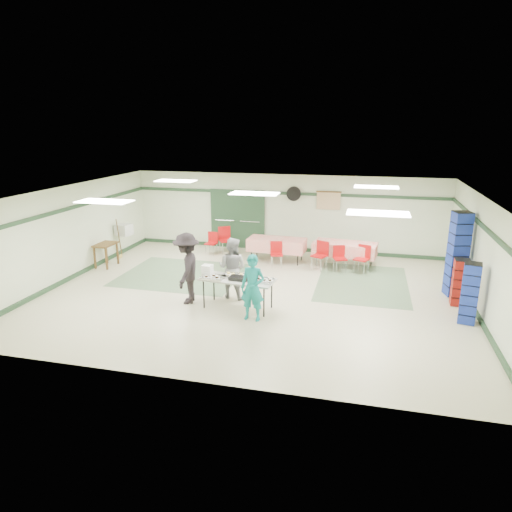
% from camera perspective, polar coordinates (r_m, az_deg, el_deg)
% --- Properties ---
extents(floor, '(11.00, 11.00, 0.00)m').
position_cam_1_polar(floor, '(12.28, -0.19, -4.65)').
color(floor, beige).
rests_on(floor, ground).
extents(ceiling, '(11.00, 11.00, 0.00)m').
position_cam_1_polar(ceiling, '(11.60, -0.21, 7.92)').
color(ceiling, silver).
rests_on(ceiling, wall_back).
extents(wall_back, '(11.00, 0.00, 11.00)m').
position_cam_1_polar(wall_back, '(16.16, 3.66, 5.39)').
color(wall_back, beige).
rests_on(wall_back, floor).
extents(wall_front, '(11.00, 0.00, 11.00)m').
position_cam_1_polar(wall_front, '(7.80, -8.25, -6.73)').
color(wall_front, beige).
rests_on(wall_front, floor).
extents(wall_left, '(0.00, 9.00, 9.00)m').
position_cam_1_polar(wall_left, '(14.19, -22.32, 2.69)').
color(wall_left, beige).
rests_on(wall_left, floor).
extents(wall_right, '(0.00, 9.00, 9.00)m').
position_cam_1_polar(wall_right, '(11.86, 26.56, -0.30)').
color(wall_right, beige).
rests_on(wall_right, floor).
extents(trim_back, '(11.00, 0.06, 0.10)m').
position_cam_1_polar(trim_back, '(16.02, 3.69, 7.83)').
color(trim_back, '#213D26').
rests_on(trim_back, wall_back).
extents(baseboard_back, '(11.00, 0.06, 0.12)m').
position_cam_1_polar(baseboard_back, '(16.42, 3.57, 0.94)').
color(baseboard_back, '#213D26').
rests_on(baseboard_back, floor).
extents(trim_left, '(0.06, 9.00, 0.10)m').
position_cam_1_polar(trim_left, '(14.05, -22.52, 5.46)').
color(trim_left, '#213D26').
rests_on(trim_left, wall_back).
extents(baseboard_left, '(0.06, 9.00, 0.12)m').
position_cam_1_polar(baseboard_left, '(14.51, -21.68, -2.27)').
color(baseboard_left, '#213D26').
rests_on(baseboard_left, floor).
extents(trim_right, '(0.06, 9.00, 0.10)m').
position_cam_1_polar(trim_right, '(11.69, 26.84, 3.00)').
color(trim_right, '#213D26').
rests_on(trim_right, wall_back).
extents(baseboard_right, '(0.06, 9.00, 0.12)m').
position_cam_1_polar(baseboard_right, '(12.24, 25.66, -6.09)').
color(baseboard_right, '#213D26').
rests_on(baseboard_right, floor).
extents(green_patch_a, '(3.50, 3.00, 0.01)m').
position_cam_1_polar(green_patch_a, '(13.93, -9.23, -2.29)').
color(green_patch_a, slate).
rests_on(green_patch_a, floor).
extents(green_patch_b, '(2.50, 3.50, 0.01)m').
position_cam_1_polar(green_patch_b, '(13.37, 13.14, -3.31)').
color(green_patch_b, slate).
rests_on(green_patch_b, floor).
extents(double_door_left, '(0.90, 0.06, 2.10)m').
position_cam_1_polar(double_door_left, '(16.68, -3.87, 4.67)').
color(double_door_left, '#9A9C9A').
rests_on(double_door_left, floor).
extents(double_door_right, '(0.90, 0.06, 2.10)m').
position_cam_1_polar(double_door_right, '(16.42, -0.70, 4.52)').
color(double_door_right, '#9A9C9A').
rests_on(double_door_right, floor).
extents(door_frame, '(2.00, 0.03, 2.15)m').
position_cam_1_polar(door_frame, '(16.53, -2.33, 4.59)').
color(door_frame, '#213D26').
rests_on(door_frame, floor).
extents(wall_fan, '(0.50, 0.10, 0.50)m').
position_cam_1_polar(wall_fan, '(15.94, 4.74, 7.76)').
color(wall_fan, black).
rests_on(wall_fan, wall_back).
extents(scroll_banner, '(0.80, 0.02, 0.60)m').
position_cam_1_polar(scroll_banner, '(15.83, 9.05, 6.83)').
color(scroll_banner, tan).
rests_on(scroll_banner, wall_back).
extents(serving_table, '(1.87, 0.92, 0.76)m').
position_cam_1_polar(serving_table, '(11.08, -2.32, -3.07)').
color(serving_table, '#A8A9A4').
rests_on(serving_table, floor).
extents(sheet_tray_right, '(0.62, 0.50, 0.02)m').
position_cam_1_polar(sheet_tray_right, '(10.90, 0.67, -3.08)').
color(sheet_tray_right, silver).
rests_on(sheet_tray_right, serving_table).
extents(sheet_tray_mid, '(0.68, 0.55, 0.02)m').
position_cam_1_polar(sheet_tray_mid, '(11.22, -2.66, -2.52)').
color(sheet_tray_mid, silver).
rests_on(sheet_tray_mid, serving_table).
extents(sheet_tray_left, '(0.63, 0.50, 0.02)m').
position_cam_1_polar(sheet_tray_left, '(11.15, -5.44, -2.69)').
color(sheet_tray_left, silver).
rests_on(sheet_tray_left, serving_table).
extents(baking_pan, '(0.47, 0.33, 0.08)m').
position_cam_1_polar(baking_pan, '(10.98, -2.15, -2.79)').
color(baking_pan, black).
rests_on(baking_pan, serving_table).
extents(foam_box_stack, '(0.26, 0.24, 0.27)m').
position_cam_1_polar(foam_box_stack, '(11.30, -6.10, -1.79)').
color(foam_box_stack, white).
rests_on(foam_box_stack, serving_table).
extents(volunteer_teal, '(0.59, 0.41, 1.55)m').
position_cam_1_polar(volunteer_teal, '(10.40, -0.43, -4.00)').
color(volunteer_teal, '#138485').
rests_on(volunteer_teal, floor).
extents(volunteer_grey, '(0.87, 0.73, 1.60)m').
position_cam_1_polar(volunteer_grey, '(11.76, -3.00, -1.50)').
color(volunteer_grey, gray).
rests_on(volunteer_grey, floor).
extents(volunteer_dark, '(0.86, 1.26, 1.80)m').
position_cam_1_polar(volunteer_dark, '(11.51, -8.63, -1.54)').
color(volunteer_dark, black).
rests_on(volunteer_dark, floor).
extents(dining_table_a, '(2.04, 1.10, 0.77)m').
position_cam_1_polar(dining_table_a, '(14.73, 11.03, 0.93)').
color(dining_table_a, red).
rests_on(dining_table_a, floor).
extents(dining_table_b, '(1.90, 0.92, 0.77)m').
position_cam_1_polar(dining_table_b, '(14.98, 2.61, 1.47)').
color(dining_table_b, red).
rests_on(dining_table_b, floor).
extents(chair_a, '(0.47, 0.48, 0.79)m').
position_cam_1_polar(chair_a, '(14.20, 10.40, 0.04)').
color(chair_a, '#B30E10').
rests_on(chair_a, floor).
extents(chair_b, '(0.55, 0.55, 0.89)m').
position_cam_1_polar(chair_b, '(14.23, 8.11, 0.45)').
color(chair_b, '#B30E10').
rests_on(chair_b, floor).
extents(chair_c, '(0.52, 0.52, 0.85)m').
position_cam_1_polar(chair_c, '(14.18, 13.22, 0.01)').
color(chair_c, '#B30E10').
rests_on(chair_c, floor).
extents(chair_d, '(0.46, 0.46, 0.80)m').
position_cam_1_polar(chair_d, '(14.43, 2.57, 0.57)').
color(chair_d, '#B30E10').
rests_on(chair_d, floor).
extents(chair_loose_a, '(0.61, 0.61, 0.95)m').
position_cam_1_polar(chair_loose_a, '(15.89, -3.87, 2.35)').
color(chair_loose_a, '#B30E10').
rests_on(chair_loose_a, floor).
extents(chair_loose_b, '(0.40, 0.41, 0.78)m').
position_cam_1_polar(chair_loose_b, '(15.85, -5.52, 1.89)').
color(chair_loose_b, '#B30E10').
rests_on(chair_loose_b, floor).
extents(crate_stack_blue_a, '(0.52, 0.52, 2.24)m').
position_cam_1_polar(crate_stack_blue_a, '(12.90, 23.91, 0.19)').
color(crate_stack_blue_a, '#193899').
rests_on(crate_stack_blue_a, floor).
extents(crate_stack_red, '(0.39, 0.39, 1.19)m').
position_cam_1_polar(crate_stack_red, '(12.38, 24.15, -3.03)').
color(crate_stack_red, maroon).
rests_on(crate_stack_red, floor).
extents(crate_stack_blue_b, '(0.43, 0.43, 1.42)m').
position_cam_1_polar(crate_stack_blue_b, '(11.33, 25.14, -4.26)').
color(crate_stack_blue_b, '#193899').
rests_on(crate_stack_blue_b, floor).
extents(printer_table, '(0.52, 0.79, 0.74)m').
position_cam_1_polar(printer_table, '(15.15, -18.29, 1.04)').
color(printer_table, brown).
rests_on(printer_table, floor).
extents(office_printer, '(0.55, 0.51, 0.37)m').
position_cam_1_polar(office_printer, '(16.06, -16.19, 3.18)').
color(office_printer, beige).
rests_on(office_printer, printer_table).
extents(broom, '(0.08, 0.22, 1.33)m').
position_cam_1_polar(broom, '(15.98, -16.74, 2.18)').
color(broom, brown).
rests_on(broom, floor).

